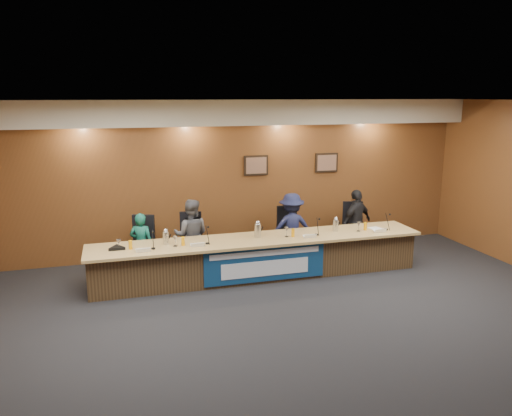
{
  "coord_description": "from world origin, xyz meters",
  "views": [
    {
      "loc": [
        -2.47,
        -6.0,
        3.28
      ],
      "look_at": [
        0.02,
        2.64,
        1.25
      ],
      "focal_mm": 35.0,
      "sensor_mm": 36.0,
      "label": 1
    }
  ],
  "objects_px": {
    "panelist_d": "(356,222)",
    "carafe_left": "(166,238)",
    "office_chair_a": "(141,248)",
    "panelist_a": "(141,244)",
    "carafe_right": "(335,225)",
    "panelist_b": "(191,235)",
    "dais_body": "(259,258)",
    "banner": "(265,264)",
    "panelist_c": "(291,227)",
    "office_chair_b": "(191,244)",
    "office_chair_d": "(354,231)",
    "office_chair_c": "(290,236)",
    "speakerphone": "(117,248)",
    "carafe_mid": "(258,231)"
  },
  "relations": [
    {
      "from": "office_chair_a",
      "to": "banner",
      "type": "bearing_deg",
      "value": -11.83
    },
    {
      "from": "office_chair_b",
      "to": "panelist_a",
      "type": "bearing_deg",
      "value": -162.36
    },
    {
      "from": "dais_body",
      "to": "office_chair_a",
      "type": "bearing_deg",
      "value": 158.84
    },
    {
      "from": "office_chair_d",
      "to": "speakerphone",
      "type": "height_order",
      "value": "speakerphone"
    },
    {
      "from": "banner",
      "to": "carafe_mid",
      "type": "bearing_deg",
      "value": 91.82
    },
    {
      "from": "office_chair_c",
      "to": "panelist_a",
      "type": "bearing_deg",
      "value": -174.79
    },
    {
      "from": "panelist_c",
      "to": "office_chair_b",
      "type": "xyz_separation_m",
      "value": [
        -2.02,
        0.1,
        -0.21
      ]
    },
    {
      "from": "banner",
      "to": "office_chair_d",
      "type": "relative_size",
      "value": 4.58
    },
    {
      "from": "banner",
      "to": "panelist_a",
      "type": "bearing_deg",
      "value": 151.63
    },
    {
      "from": "dais_body",
      "to": "office_chair_c",
      "type": "relative_size",
      "value": 12.5
    },
    {
      "from": "dais_body",
      "to": "office_chair_d",
      "type": "relative_size",
      "value": 12.5
    },
    {
      "from": "panelist_a",
      "to": "office_chair_a",
      "type": "bearing_deg",
      "value": -69.64
    },
    {
      "from": "banner",
      "to": "office_chair_a",
      "type": "height_order",
      "value": "banner"
    },
    {
      "from": "dais_body",
      "to": "panelist_a",
      "type": "relative_size",
      "value": 5.08
    },
    {
      "from": "carafe_right",
      "to": "office_chair_b",
      "type": "bearing_deg",
      "value": 163.54
    },
    {
      "from": "panelist_c",
      "to": "speakerphone",
      "type": "distance_m",
      "value": 3.47
    },
    {
      "from": "panelist_d",
      "to": "office_chair_a",
      "type": "bearing_deg",
      "value": -24.21
    },
    {
      "from": "panelist_d",
      "to": "carafe_left",
      "type": "bearing_deg",
      "value": -13.31
    },
    {
      "from": "office_chair_d",
      "to": "carafe_left",
      "type": "xyz_separation_m",
      "value": [
        -4.0,
        -0.78,
        0.39
      ]
    },
    {
      "from": "panelist_c",
      "to": "panelist_d",
      "type": "xyz_separation_m",
      "value": [
        1.44,
        0.0,
        0.0
      ]
    },
    {
      "from": "banner",
      "to": "panelist_c",
      "type": "xyz_separation_m",
      "value": [
        0.89,
        1.11,
        0.31
      ]
    },
    {
      "from": "dais_body",
      "to": "carafe_left",
      "type": "bearing_deg",
      "value": 179.28
    },
    {
      "from": "dais_body",
      "to": "panelist_b",
      "type": "bearing_deg",
      "value": 148.36
    },
    {
      "from": "panelist_b",
      "to": "office_chair_a",
      "type": "xyz_separation_m",
      "value": [
        -0.93,
        0.1,
        -0.21
      ]
    },
    {
      "from": "office_chair_d",
      "to": "carafe_left",
      "type": "bearing_deg",
      "value": -152.0
    },
    {
      "from": "carafe_left",
      "to": "dais_body",
      "type": "bearing_deg",
      "value": -0.72
    },
    {
      "from": "dais_body",
      "to": "panelist_b",
      "type": "height_order",
      "value": "panelist_b"
    },
    {
      "from": "panelist_a",
      "to": "carafe_mid",
      "type": "bearing_deg",
      "value": -177.89
    },
    {
      "from": "office_chair_a",
      "to": "office_chair_c",
      "type": "height_order",
      "value": "same"
    },
    {
      "from": "panelist_b",
      "to": "panelist_c",
      "type": "distance_m",
      "value": 2.02
    },
    {
      "from": "office_chair_c",
      "to": "carafe_left",
      "type": "distance_m",
      "value": 2.71
    },
    {
      "from": "dais_body",
      "to": "panelist_c",
      "type": "height_order",
      "value": "panelist_c"
    },
    {
      "from": "panelist_c",
      "to": "office_chair_c",
      "type": "xyz_separation_m",
      "value": [
        0.0,
        0.1,
        -0.21
      ]
    },
    {
      "from": "panelist_b",
      "to": "panelist_c",
      "type": "bearing_deg",
      "value": -164.16
    },
    {
      "from": "panelist_a",
      "to": "carafe_right",
      "type": "height_order",
      "value": "panelist_a"
    },
    {
      "from": "carafe_mid",
      "to": "office_chair_b",
      "type": "bearing_deg",
      "value": 145.27
    },
    {
      "from": "office_chair_c",
      "to": "office_chair_d",
      "type": "relative_size",
      "value": 1.0
    },
    {
      "from": "carafe_left",
      "to": "panelist_c",
      "type": "bearing_deg",
      "value": 14.78
    },
    {
      "from": "panelist_b",
      "to": "speakerphone",
      "type": "distance_m",
      "value": 1.55
    },
    {
      "from": "dais_body",
      "to": "panelist_a",
      "type": "bearing_deg",
      "value": 161.3
    },
    {
      "from": "banner",
      "to": "panelist_c",
      "type": "height_order",
      "value": "panelist_c"
    },
    {
      "from": "dais_body",
      "to": "carafe_right",
      "type": "xyz_separation_m",
      "value": [
        1.53,
        0.01,
        0.51
      ]
    },
    {
      "from": "office_chair_c",
      "to": "carafe_right",
      "type": "bearing_deg",
      "value": -47.59
    },
    {
      "from": "office_chair_c",
      "to": "carafe_mid",
      "type": "relative_size",
      "value": 1.93
    },
    {
      "from": "dais_body",
      "to": "office_chair_a",
      "type": "xyz_separation_m",
      "value": [
        -2.06,
        0.8,
        0.13
      ]
    },
    {
      "from": "dais_body",
      "to": "panelist_d",
      "type": "height_order",
      "value": "panelist_d"
    },
    {
      "from": "panelist_b",
      "to": "panelist_d",
      "type": "distance_m",
      "value": 3.46
    },
    {
      "from": "banner",
      "to": "office_chair_a",
      "type": "xyz_separation_m",
      "value": [
        -2.06,
        1.21,
        0.1
      ]
    },
    {
      "from": "carafe_left",
      "to": "banner",
      "type": "bearing_deg",
      "value": -14.6
    },
    {
      "from": "office_chair_b",
      "to": "office_chair_a",
      "type": "bearing_deg",
      "value": -168.51
    }
  ]
}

